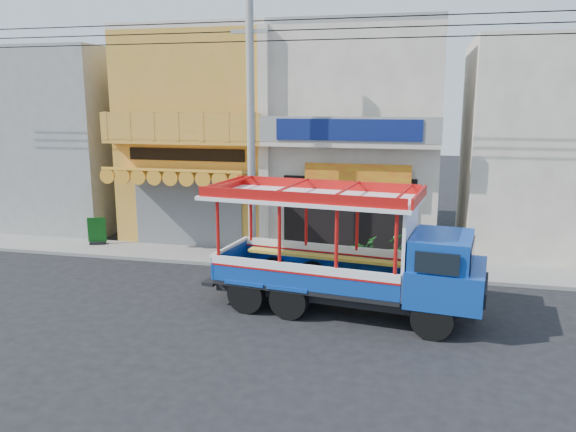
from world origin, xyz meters
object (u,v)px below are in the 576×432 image
object	(u,v)px
potted_plant_a	(362,251)
potted_plant_c	(396,248)
utility_pole	(255,115)
songthaew_truck	(363,255)
green_sign	(97,233)

from	to	relation	value
potted_plant_a	potted_plant_c	world-z (taller)	potted_plant_c
utility_pole	potted_plant_c	world-z (taller)	utility_pole
songthaew_truck	potted_plant_a	distance (m)	4.28
green_sign	potted_plant_a	bearing A→B (deg)	-2.51
songthaew_truck	green_sign	xyz separation A→B (m)	(-10.50, 4.59, -1.05)
potted_plant_a	potted_plant_c	distance (m)	1.19
songthaew_truck	potted_plant_c	bearing A→B (deg)	81.65
utility_pole	songthaew_truck	xyz separation A→B (m)	(3.88, -3.53, -3.42)
songthaew_truck	potted_plant_c	size ratio (longest dim) A/B	7.29
utility_pole	green_sign	size ratio (longest dim) A/B	27.13
songthaew_truck	potted_plant_a	world-z (taller)	songthaew_truck
green_sign	potted_plant_c	xyz separation A→B (m)	(11.18, 0.05, 0.07)
potted_plant_a	songthaew_truck	bearing A→B (deg)	-149.01
utility_pole	green_sign	xyz separation A→B (m)	(-6.62, 1.05, -4.48)
green_sign	potted_plant_a	world-z (taller)	green_sign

